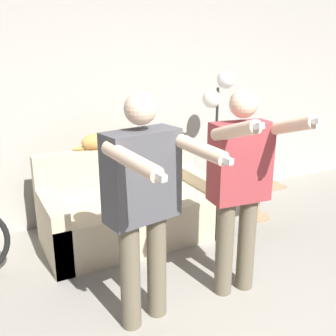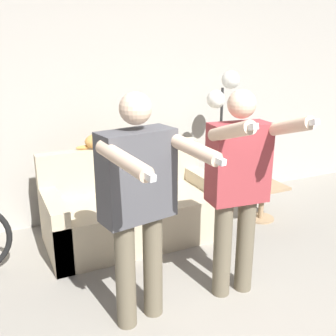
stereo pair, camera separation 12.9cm
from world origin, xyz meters
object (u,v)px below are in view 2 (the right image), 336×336
at_px(person_left, 139,197).
at_px(floor_lamp, 222,107).
at_px(person_right, 239,182).
at_px(cup, 265,182).
at_px(side_table, 262,194).
at_px(cat, 100,140).
at_px(couch, 134,211).

relative_size(person_left, floor_lamp, 0.99).
xyz_separation_m(person_right, cup, (1.09, 1.00, -0.48)).
bearing_deg(person_left, side_table, 18.84).
bearing_deg(person_right, side_table, 49.53).
xyz_separation_m(person_left, cat, (0.18, 1.56, 0.03)).
bearing_deg(cat, person_left, -96.46).
relative_size(couch, cat, 4.30).
xyz_separation_m(floor_lamp, side_table, (0.35, -0.35, -0.96)).
bearing_deg(person_left, couch, 61.75).
height_order(floor_lamp, cup, floor_lamp).
height_order(person_left, side_table, person_left).
height_order(side_table, cup, cup).
bearing_deg(cat, side_table, -17.07).
height_order(person_left, floor_lamp, floor_lamp).
distance_m(floor_lamp, side_table, 1.08).
distance_m(person_right, cup, 1.56).
height_order(couch, person_left, person_left).
bearing_deg(floor_lamp, person_left, -137.65).
bearing_deg(side_table, cup, -84.53).
distance_m(couch, cup, 1.50).
xyz_separation_m(side_table, cup, (0.00, -0.04, 0.16)).
distance_m(cat, side_table, 1.90).
relative_size(floor_lamp, cup, 19.54).
height_order(couch, floor_lamp, floor_lamp).
bearing_deg(floor_lamp, person_right, -117.85).
xyz_separation_m(couch, floor_lamp, (1.12, 0.14, 0.97)).
bearing_deg(side_table, person_left, -150.98).
bearing_deg(floor_lamp, side_table, -44.72).
bearing_deg(floor_lamp, cup, -47.30).
bearing_deg(couch, side_table, -8.04).
relative_size(person_right, cat, 3.96).
xyz_separation_m(person_right, floor_lamp, (0.73, 1.39, 0.32)).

